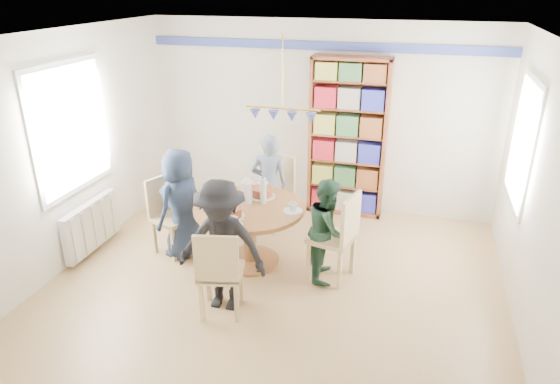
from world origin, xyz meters
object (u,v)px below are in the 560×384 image
(dining_table, at_px, (250,221))
(person_left, at_px, (181,204))
(radiator, at_px, (92,226))
(person_far, at_px, (269,184))
(person_right, at_px, (328,230))
(chair_left, at_px, (168,211))
(chair_near, at_px, (219,270))
(bookshelf, at_px, (348,140))
(chair_far, at_px, (276,188))
(chair_right, at_px, (340,233))
(person_near, at_px, (222,246))

(dining_table, xyz_separation_m, person_left, (-0.86, -0.03, 0.13))
(dining_table, bearing_deg, radiator, -172.06)
(person_left, height_order, person_far, person_left)
(radiator, xyz_separation_m, person_right, (2.94, 0.23, 0.25))
(chair_left, relative_size, chair_near, 0.99)
(chair_left, distance_m, person_left, 0.26)
(radiator, bearing_deg, person_far, 30.60)
(person_left, distance_m, bookshelf, 2.52)
(chair_left, xyz_separation_m, chair_far, (1.09, 1.04, 0.02))
(chair_far, relative_size, person_right, 0.84)
(radiator, xyz_separation_m, chair_left, (0.92, 0.29, 0.18))
(chair_near, distance_m, person_far, 1.97)
(chair_left, distance_m, person_right, 2.02)
(chair_right, bearing_deg, chair_far, 133.48)
(chair_far, bearing_deg, chair_right, -46.52)
(dining_table, relative_size, bookshelf, 0.58)
(person_right, bearing_deg, person_left, 82.63)
(chair_left, bearing_deg, person_left, -11.76)
(person_far, relative_size, bookshelf, 0.60)
(chair_left, bearing_deg, person_right, -1.64)
(chair_near, bearing_deg, person_near, 101.35)
(dining_table, bearing_deg, bookshelf, 63.98)
(person_left, xyz_separation_m, person_far, (0.83, 0.91, -0.01))
(chair_right, relative_size, bookshelf, 0.47)
(chair_right, height_order, person_right, person_right)
(person_far, bearing_deg, chair_near, 75.97)
(bookshelf, bearing_deg, person_right, -87.28)
(person_far, height_order, bookshelf, bookshelf)
(chair_near, height_order, bookshelf, bookshelf)
(person_far, distance_m, bookshelf, 1.33)
(chair_far, xyz_separation_m, person_right, (0.93, -1.10, 0.04))
(chair_right, bearing_deg, dining_table, 176.69)
(person_near, bearing_deg, chair_near, -80.31)
(chair_right, bearing_deg, radiator, -175.99)
(dining_table, distance_m, person_near, 0.92)
(chair_far, relative_size, chair_near, 1.03)
(dining_table, distance_m, chair_near, 1.08)
(radiator, distance_m, person_right, 2.96)
(radiator, relative_size, person_near, 0.70)
(dining_table, relative_size, person_far, 0.96)
(chair_far, xyz_separation_m, person_left, (-0.88, -1.08, 0.13))
(dining_table, xyz_separation_m, bookshelf, (0.86, 1.76, 0.55))
(dining_table, distance_m, chair_far, 1.05)
(chair_left, xyz_separation_m, chair_near, (1.13, -1.09, 0.00))
(dining_table, height_order, person_far, person_far)
(dining_table, relative_size, person_left, 0.95)
(chair_right, height_order, chair_far, chair_right)
(person_left, xyz_separation_m, bookshelf, (1.72, 1.79, 0.42))
(radiator, distance_m, chair_far, 2.42)
(chair_far, xyz_separation_m, person_far, (-0.05, -0.17, 0.12))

